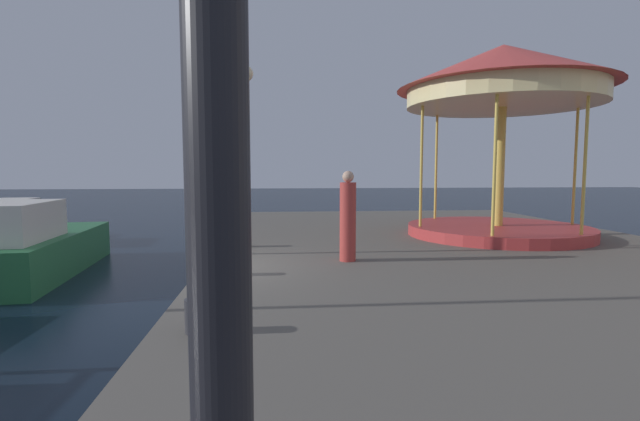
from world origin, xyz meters
TOP-DOWN VIEW (x-y plane):
  - ground_plane at (0.00, 0.00)m, footprint 120.00×120.00m
  - quay_dock at (6.02, 0.00)m, footprint 12.04×23.28m
  - motorboat_green at (-4.74, 2.87)m, footprint 2.56×5.77m
  - motorboat_blue at (-8.26, 8.02)m, footprint 2.36×5.16m
  - carousel at (7.92, 3.41)m, footprint 5.95×5.95m
  - lamp_post_mid_promenade at (0.83, 1.16)m, footprint 0.36×0.36m
  - bollard_north at (0.69, 2.16)m, footprint 0.24×0.24m
  - bollard_south at (0.55, -3.78)m, footprint 0.24×0.24m
  - bollard_center at (0.47, -0.89)m, footprint 0.24×0.24m
  - person_mid_promenade at (2.98, 0.19)m, footprint 0.34×0.34m

SIDE VIEW (x-z plane):
  - ground_plane at x=0.00m, z-range 0.00..0.00m
  - quay_dock at x=6.02m, z-range 0.00..0.80m
  - motorboat_blue at x=-8.26m, z-range -0.20..1.46m
  - motorboat_green at x=-4.74m, z-range -0.25..1.71m
  - bollard_north at x=0.69m, z-range 0.80..1.20m
  - bollard_south at x=0.55m, z-range 0.80..1.20m
  - bollard_center at x=0.47m, z-range 0.80..1.20m
  - person_mid_promenade at x=2.98m, z-range 0.74..2.64m
  - lamp_post_mid_promenade at x=0.83m, z-range 1.58..5.79m
  - carousel at x=7.92m, z-range 2.14..7.59m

